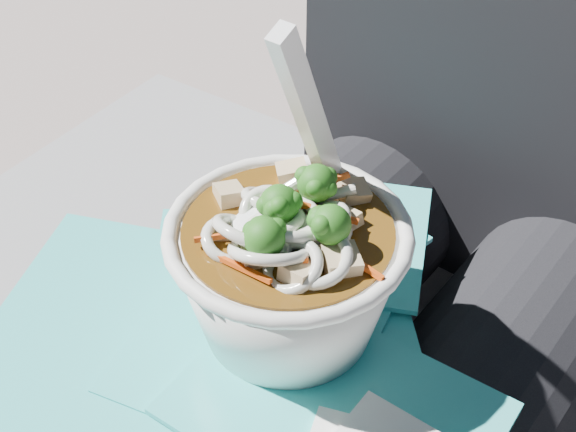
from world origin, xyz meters
The scene contains 3 objects.
person_body centered at (0.00, 0.09, 0.55)m, with size 0.34×0.94×0.99m.
plastic_bag centered at (-0.03, 0.00, 0.61)m, with size 0.35×0.37×0.01m.
udon_bowl centered at (-0.02, 0.01, 0.67)m, with size 0.17×0.17×0.20m.
Camera 1 is at (0.19, -0.26, 0.99)m, focal length 50.00 mm.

